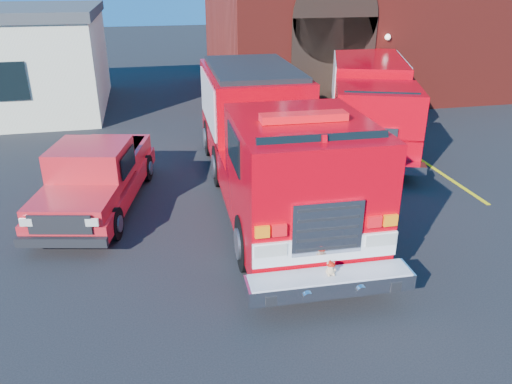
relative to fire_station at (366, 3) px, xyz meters
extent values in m
plane|color=black|center=(-8.99, -13.98, -4.25)|extent=(100.00, 100.00, 0.00)
cube|color=yellow|center=(-2.49, -12.98, -4.25)|extent=(0.12, 3.00, 0.01)
cube|color=yellow|center=(-2.49, -9.98, -4.25)|extent=(0.12, 3.00, 0.01)
cube|color=yellow|center=(-2.49, -6.98, -4.25)|extent=(0.12, 3.00, 0.01)
cube|color=maroon|center=(0.01, 0.02, -0.25)|extent=(15.00, 10.00, 8.00)
cube|color=black|center=(-3.49, -5.00, -2.25)|extent=(3.60, 0.12, 4.00)
cylinder|color=black|center=(-3.49, -5.00, -0.25)|extent=(3.60, 0.12, 3.60)
cube|color=black|center=(-15.99, -5.01, -2.25)|extent=(1.20, 0.10, 1.40)
cylinder|color=black|center=(-9.37, -16.10, -3.66)|extent=(0.41, 1.19, 1.18)
cylinder|color=black|center=(-7.01, -16.17, -3.66)|extent=(0.41, 1.19, 1.18)
cube|color=red|center=(-8.09, -12.70, -3.34)|extent=(2.96, 9.74, 0.97)
cube|color=red|center=(-8.02, -10.23, -2.10)|extent=(2.82, 4.80, 1.72)
cube|color=red|center=(-8.18, -15.81, -2.05)|extent=(2.78, 3.51, 1.61)
cube|color=black|center=(-8.22, -17.16, -1.62)|extent=(2.36, 0.15, 1.01)
cube|color=red|center=(-8.18, -15.81, -1.16)|extent=(1.73, 0.41, 0.15)
cube|color=white|center=(-8.23, -17.55, -3.12)|extent=(2.69, 0.14, 0.47)
cube|color=silver|center=(-8.23, -17.56, -2.70)|extent=(1.29, 0.10, 1.01)
cube|color=silver|center=(-8.24, -17.85, -3.63)|extent=(3.02, 0.68, 0.30)
cube|color=#B7B7BF|center=(-9.37, -10.19, -2.10)|extent=(0.15, 3.87, 1.40)
cube|color=#B7B7BF|center=(-6.66, -10.27, -2.10)|extent=(0.15, 3.87, 1.40)
sphere|color=#D3AE82|center=(-8.24, -17.85, -3.39)|extent=(0.16, 0.16, 0.16)
sphere|color=#D3AE82|center=(-8.24, -17.86, -3.28)|extent=(0.13, 0.13, 0.13)
sphere|color=#D3AE82|center=(-8.28, -17.84, -3.23)|extent=(0.05, 0.05, 0.05)
sphere|color=#D3AE82|center=(-8.19, -17.85, -3.23)|extent=(0.05, 0.05, 0.05)
ellipsoid|color=red|center=(-8.24, -17.85, -3.24)|extent=(0.13, 0.13, 0.07)
cylinder|color=red|center=(-8.24, -17.87, -3.26)|extent=(0.15, 0.15, 0.01)
cylinder|color=black|center=(-13.78, -13.85, -3.87)|extent=(0.43, 0.81, 0.77)
cylinder|color=black|center=(-12.13, -14.22, -3.87)|extent=(0.43, 0.81, 0.77)
cube|color=red|center=(-12.56, -12.30, -3.72)|extent=(3.03, 5.57, 0.43)
cube|color=red|center=(-12.98, -14.13, -3.34)|extent=(2.04, 1.79, 0.34)
cube|color=red|center=(-12.63, -12.59, -2.96)|extent=(2.10, 2.07, 0.96)
cube|color=red|center=(-12.23, -10.81, -3.34)|extent=(2.17, 2.36, 0.53)
cube|color=black|center=(-13.16, -14.96, -3.82)|extent=(1.94, 0.56, 0.21)
cylinder|color=black|center=(-5.38, -10.80, -3.71)|extent=(0.70, 1.15, 1.09)
cylinder|color=black|center=(-3.32, -11.55, -3.71)|extent=(0.70, 1.15, 1.09)
cube|color=red|center=(-3.40, -8.56, -3.41)|extent=(5.05, 8.33, 0.90)
cube|color=red|center=(-2.89, -7.15, -2.26)|extent=(4.03, 5.53, 1.49)
cube|color=red|center=(-4.35, -11.18, -2.36)|extent=(3.15, 3.09, 1.29)
cube|color=#B7B7BF|center=(-4.07, -6.73, -2.36)|extent=(1.46, 3.94, 1.69)
cube|color=#B7B7BF|center=(-1.71, -7.58, -2.36)|extent=(1.46, 3.94, 1.69)
cube|color=silver|center=(-4.84, -12.53, -3.71)|extent=(2.68, 1.34, 0.25)
camera|label=1|loc=(-11.11, -24.84, 1.43)|focal=35.00mm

